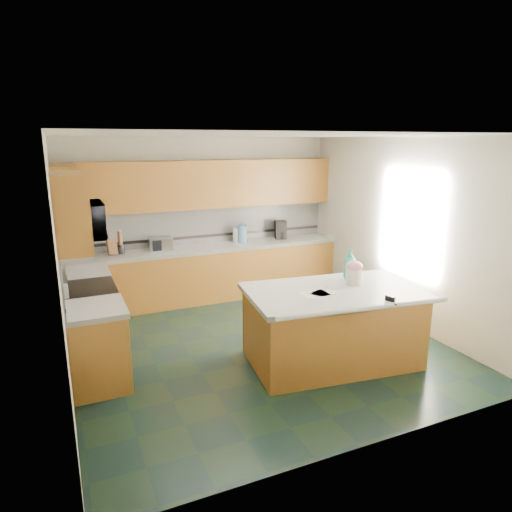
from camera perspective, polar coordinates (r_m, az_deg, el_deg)
floor at (r=6.19m, az=0.04°, el=-10.98°), size 4.60×4.60×0.00m
ceiling at (r=5.60m, az=0.05°, el=14.88°), size 4.60×4.60×0.00m
wall_back at (r=7.88m, az=-6.84°, el=4.73°), size 4.60×0.04×2.70m
wall_front at (r=3.83m, az=14.36°, el=-5.87°), size 4.60×0.04×2.70m
wall_left at (r=5.28m, az=-23.65°, el=-1.10°), size 0.04×4.60×2.70m
wall_right at (r=7.00m, az=17.71°, el=2.95°), size 0.04×4.60×2.70m
back_base_cab at (r=7.79m, az=-5.94°, el=-2.31°), size 4.60×0.60×0.86m
back_countertop at (r=7.67m, az=-6.03°, el=0.99°), size 4.60×0.64×0.06m
back_upper_cab at (r=7.63m, az=-6.55°, el=8.90°), size 4.60×0.33×0.78m
back_backsplash at (r=7.87m, az=-6.74°, el=3.87°), size 4.60×0.02×0.63m
back_accent_band at (r=7.90m, az=-6.69°, el=2.47°), size 4.60×0.01×0.05m
left_base_cab_rear at (r=6.78m, az=-20.34°, el=-5.68°), size 0.60×0.82×0.86m
left_counter_rear at (r=6.65m, az=-20.68°, el=-1.95°), size 0.64×0.82×0.06m
left_base_cab_front at (r=5.36m, az=-19.15°, el=-10.92°), size 0.60×0.72×0.86m
left_counter_front at (r=5.19m, az=-19.56°, el=-6.30°), size 0.64×0.72×0.06m
left_backsplash at (r=5.84m, az=-23.31°, el=-0.84°), size 0.02×2.30×0.63m
left_accent_band at (r=5.89m, az=-23.06°, el=-2.67°), size 0.01×2.30×0.05m
left_upper_cab_rear at (r=6.58m, az=-22.74°, el=7.06°), size 0.33×1.09×0.78m
left_upper_cab_front at (r=4.93m, az=-22.13°, el=5.07°), size 0.33×0.72×0.78m
range_body at (r=6.04m, az=-19.81°, el=-7.99°), size 0.60×0.76×0.88m
range_oven_door at (r=6.07m, az=-17.03°, el=-8.04°), size 0.02×0.68×0.55m
range_cooktop at (r=5.89m, az=-20.18°, el=-3.83°), size 0.62×0.78×0.04m
range_handle at (r=5.95m, az=-17.01°, el=-4.61°), size 0.02×0.66×0.02m
range_backguard at (r=5.85m, az=-22.82°, el=-2.97°), size 0.06×0.76×0.18m
microwave at (r=5.70m, az=-20.89°, el=4.16°), size 0.50×0.73×0.41m
island_base at (r=5.67m, az=9.49°, el=-8.88°), size 2.07×1.35×0.86m
island_top at (r=5.51m, az=9.68°, el=-4.47°), size 2.19×1.46×0.06m
island_bullnose at (r=5.05m, az=13.49°, el=-6.43°), size 2.04×0.32×0.06m
treat_jar at (r=5.72m, az=12.11°, el=-2.52°), size 0.23×0.23×0.20m
treat_jar_lid at (r=5.68m, az=12.18°, el=-1.25°), size 0.21×0.21×0.13m
treat_jar_knob at (r=5.67m, az=12.20°, el=-0.80°), size 0.07×0.02×0.02m
treat_jar_knob_end_l at (r=5.65m, az=11.91°, el=-0.84°), size 0.04×0.04×0.04m
treat_jar_knob_end_r at (r=5.69m, az=12.48°, el=-0.76°), size 0.04×0.04×0.04m
soap_bottle_island at (r=5.90m, az=11.64°, el=-0.98°), size 0.18×0.18×0.39m
paper_sheet_a at (r=5.37m, az=8.44°, el=-4.55°), size 0.36×0.34×0.00m
paper_sheet_b at (r=5.32m, az=7.39°, el=-4.70°), size 0.32×0.24×0.00m
clamp_body at (r=5.25m, az=16.41°, el=-5.32°), size 0.07×0.12×0.10m
clamp_handle at (r=5.21m, az=16.88°, el=-5.75°), size 0.02×0.08×0.02m
knife_block at (r=7.38m, az=-17.56°, el=1.06°), size 0.16×0.20×0.26m
utensil_crock at (r=7.44m, az=-16.54°, el=0.86°), size 0.12×0.12×0.15m
utensil_bundle at (r=7.40m, az=-16.63°, el=2.21°), size 0.07×0.07×0.21m
toaster_oven at (r=7.50m, az=-11.79°, el=1.51°), size 0.39×0.29×0.21m
toaster_oven_door at (r=7.39m, az=-11.59°, el=1.33°), size 0.32×0.01×0.17m
paper_towel at (r=7.91m, az=-2.50°, el=2.58°), size 0.11×0.11×0.24m
paper_towel_base at (r=7.94m, az=-2.49°, el=1.77°), size 0.16×0.16×0.01m
water_jug at (r=7.91m, az=-1.76°, el=2.76°), size 0.18×0.18×0.29m
water_jug_neck at (r=7.87m, az=-1.77°, el=3.96°), size 0.08×0.08×0.04m
coffee_maker at (r=8.23m, az=3.09°, el=3.31°), size 0.24×0.26×0.32m
coffee_carafe at (r=8.21m, az=3.24°, el=2.60°), size 0.13×0.13×0.13m
soap_bottle_back at (r=8.22m, az=3.35°, el=3.08°), size 0.17×0.17×0.26m
soap_back_cap at (r=8.19m, az=3.36°, el=4.07°), size 0.02×0.02×0.03m
window_light_proxy at (r=6.80m, az=18.72°, el=3.86°), size 0.02×1.40×1.10m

